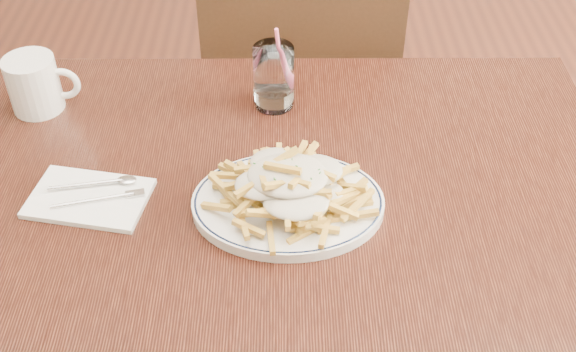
{
  "coord_description": "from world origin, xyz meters",
  "views": [
    {
      "loc": [
        0.02,
        -0.89,
        1.56
      ],
      "look_at": [
        0.03,
        -0.05,
        0.82
      ],
      "focal_mm": 45.0,
      "sensor_mm": 36.0,
      "label": 1
    }
  ],
  "objects_px": {
    "water_glass": "(274,80)",
    "coffee_mug": "(35,84)",
    "table": "(272,221)",
    "loaded_fries": "(288,181)",
    "fries_plate": "(288,203)",
    "chair_far": "(304,66)"
  },
  "relations": [
    {
      "from": "fries_plate",
      "to": "coffee_mug",
      "type": "height_order",
      "value": "coffee_mug"
    },
    {
      "from": "table",
      "to": "loaded_fries",
      "type": "xyz_separation_m",
      "value": [
        0.03,
        -0.05,
        0.14
      ]
    },
    {
      "from": "fries_plate",
      "to": "water_glass",
      "type": "height_order",
      "value": "water_glass"
    },
    {
      "from": "water_glass",
      "to": "coffee_mug",
      "type": "xyz_separation_m",
      "value": [
        -0.44,
        -0.01,
        -0.0
      ]
    },
    {
      "from": "loaded_fries",
      "to": "coffee_mug",
      "type": "xyz_separation_m",
      "value": [
        -0.47,
        0.28,
        -0.01
      ]
    },
    {
      "from": "loaded_fries",
      "to": "water_glass",
      "type": "bearing_deg",
      "value": 94.93
    },
    {
      "from": "water_glass",
      "to": "coffee_mug",
      "type": "bearing_deg",
      "value": -178.88
    },
    {
      "from": "chair_far",
      "to": "water_glass",
      "type": "relative_size",
      "value": 5.96
    },
    {
      "from": "water_glass",
      "to": "coffee_mug",
      "type": "height_order",
      "value": "water_glass"
    },
    {
      "from": "loaded_fries",
      "to": "water_glass",
      "type": "relative_size",
      "value": 1.76
    },
    {
      "from": "loaded_fries",
      "to": "coffee_mug",
      "type": "distance_m",
      "value": 0.55
    },
    {
      "from": "chair_far",
      "to": "fries_plate",
      "type": "xyz_separation_m",
      "value": [
        -0.05,
        -0.7,
        0.19
      ]
    },
    {
      "from": "fries_plate",
      "to": "coffee_mug",
      "type": "distance_m",
      "value": 0.55
    },
    {
      "from": "table",
      "to": "water_glass",
      "type": "distance_m",
      "value": 0.27
    },
    {
      "from": "loaded_fries",
      "to": "table",
      "type": "bearing_deg",
      "value": 118.23
    },
    {
      "from": "fries_plate",
      "to": "water_glass",
      "type": "distance_m",
      "value": 0.29
    },
    {
      "from": "table",
      "to": "chair_far",
      "type": "distance_m",
      "value": 0.67
    },
    {
      "from": "chair_far",
      "to": "coffee_mug",
      "type": "distance_m",
      "value": 0.71
    },
    {
      "from": "chair_far",
      "to": "water_glass",
      "type": "height_order",
      "value": "chair_far"
    },
    {
      "from": "table",
      "to": "loaded_fries",
      "type": "height_order",
      "value": "loaded_fries"
    },
    {
      "from": "water_glass",
      "to": "table",
      "type": "bearing_deg",
      "value": -90.52
    },
    {
      "from": "table",
      "to": "coffee_mug",
      "type": "xyz_separation_m",
      "value": [
        -0.44,
        0.23,
        0.13
      ]
    }
  ]
}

